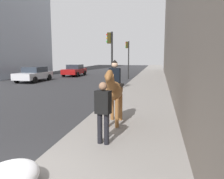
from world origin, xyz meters
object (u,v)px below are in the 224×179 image
Objects in this scene: car_mid_lane at (34,74)px; traffic_light_far_curb at (128,54)px; mounted_horse_near at (114,89)px; traffic_light_near_curb at (111,53)px; car_near_lane at (75,70)px; pedestrian_greeting at (103,109)px.

traffic_light_far_curb is (4.32, -8.71, 1.98)m from car_mid_lane.
mounted_horse_near is 0.56× the size of traffic_light_near_curb.
car_mid_lane is (-6.71, 1.64, 0.01)m from car_near_lane.
traffic_light_near_curb is 0.99× the size of traffic_light_far_curb.
car_mid_lane is 1.10× the size of traffic_light_near_curb.
traffic_light_near_curb is at bearing 22.18° from pedestrian_greeting.
pedestrian_greeting is 0.42× the size of traffic_light_near_curb.
traffic_light_far_curb is at bearing 72.04° from car_near_lane.
pedestrian_greeting reaches higher than car_mid_lane.
pedestrian_greeting is at bearing -174.16° from traffic_light_far_curb.
traffic_light_near_curb is 9.95m from traffic_light_far_curb.
pedestrian_greeting is 0.41× the size of car_near_lane.
mounted_horse_near is 1.33× the size of pedestrian_greeting.
pedestrian_greeting is 0.42× the size of traffic_light_far_curb.
pedestrian_greeting reaches higher than car_near_lane.
car_near_lane is at bearing 71.31° from traffic_light_far_curb.
car_mid_lane is 10.75m from traffic_light_near_curb.
traffic_light_far_curb reaches higher than mounted_horse_near.
car_mid_lane is (12.68, 10.57, -0.61)m from mounted_horse_near.
traffic_light_near_curb is (-5.63, -8.94, 1.96)m from car_mid_lane.
car_mid_lane is (14.54, 10.64, -0.35)m from pedestrian_greeting.
car_near_lane is (21.25, 8.99, -0.36)m from pedestrian_greeting.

